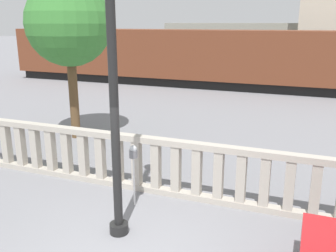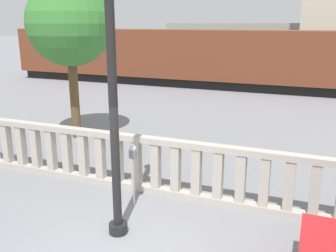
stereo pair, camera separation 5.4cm
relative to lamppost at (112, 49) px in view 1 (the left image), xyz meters
name	(u,v)px [view 1 (the left image)]	position (x,y,z in m)	size (l,w,h in m)	color
balustrade	(176,169)	(0.47, 1.90, -2.82)	(17.62, 0.24, 1.37)	#ADA599
lamppost	(112,49)	(0.00, 0.00, 0.00)	(0.36, 0.36, 6.85)	black
parking_meter	(133,157)	(-0.23, 1.14, -2.36)	(0.18, 0.18, 1.40)	silver
train_near	(201,57)	(-3.41, 16.92, -1.68)	(25.73, 2.71, 4.06)	black
train_far	(299,46)	(1.82, 27.90, -1.50)	(22.50, 3.12, 4.42)	black
tree_left	(69,24)	(-4.41, 4.97, 0.35)	(2.81, 2.81, 5.29)	brown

